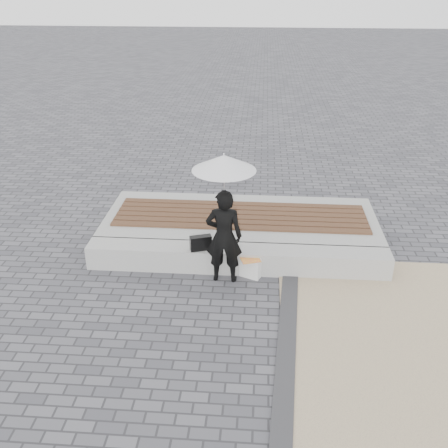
% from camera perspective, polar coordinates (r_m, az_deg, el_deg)
% --- Properties ---
extents(ground, '(80.00, 80.00, 0.00)m').
position_cam_1_polar(ground, '(7.32, 0.78, -11.57)').
color(ground, '#535258').
rests_on(ground, ground).
extents(edging_band, '(0.61, 5.20, 0.04)m').
position_cam_1_polar(edging_band, '(6.93, 6.90, -14.22)').
color(edging_band, '#323134').
rests_on(edging_band, ground).
extents(seating_ledge, '(5.00, 0.45, 0.40)m').
position_cam_1_polar(seating_ledge, '(8.53, 1.47, -3.85)').
color(seating_ledge, '#A2A19D').
rests_on(seating_ledge, ground).
extents(timber_platform, '(5.00, 2.00, 0.40)m').
position_cam_1_polar(timber_platform, '(9.58, 1.84, -0.21)').
color(timber_platform, '#9A9A95').
rests_on(timber_platform, ground).
extents(timber_decking, '(4.60, 1.20, 0.04)m').
position_cam_1_polar(timber_decking, '(9.48, 1.86, 0.98)').
color(timber_decking, brown).
rests_on(timber_decking, timber_platform).
extents(woman, '(0.58, 0.38, 1.57)m').
position_cam_1_polar(woman, '(7.97, 0.00, -1.39)').
color(woman, black).
rests_on(woman, ground).
extents(parasol, '(0.95, 0.95, 1.21)m').
position_cam_1_polar(parasol, '(7.47, 0.00, 6.83)').
color(parasol, '#B8B8BD').
rests_on(parasol, ground).
extents(handbag, '(0.37, 0.23, 0.25)m').
position_cam_1_polar(handbag, '(8.33, -2.61, -2.12)').
color(handbag, black).
rests_on(handbag, seating_ledge).
extents(canvas_tote, '(0.36, 0.26, 0.35)m').
position_cam_1_polar(canvas_tote, '(8.34, 2.94, -4.86)').
color(canvas_tote, silver).
rests_on(canvas_tote, ground).
extents(magazine, '(0.36, 0.31, 0.01)m').
position_cam_1_polar(magazine, '(8.21, 2.96, -3.98)').
color(magazine, '#DE2D44').
rests_on(magazine, canvas_tote).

